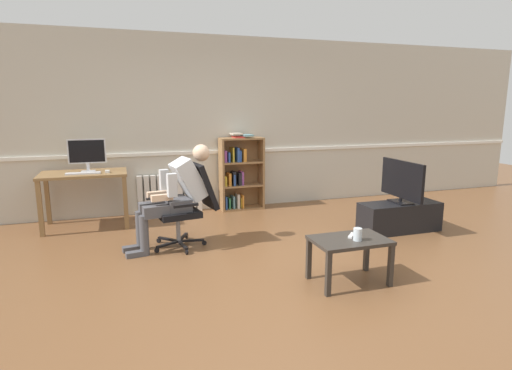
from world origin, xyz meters
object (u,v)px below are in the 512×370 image
at_px(radiator, 170,194).
at_px(coffee_table, 350,245).
at_px(imac_monitor, 87,153).
at_px(keyboard, 83,173).
at_px(office_chair, 189,202).
at_px(computer_desk, 84,181).
at_px(spare_remote, 351,235).
at_px(drinking_glass, 358,234).
at_px(computer_mouse, 107,171).
at_px(bookshelf, 239,174).
at_px(tv_stand, 399,217).
at_px(person_seated, 175,193).
at_px(tv_screen, 402,181).

distance_m(radiator, coffee_table, 3.38).
distance_m(imac_monitor, keyboard, 0.33).
height_order(radiator, office_chair, office_chair).
bearing_deg(radiator, office_chair, -88.38).
height_order(computer_desk, spare_remote, computer_desk).
bearing_deg(coffee_table, drinking_glass, -62.44).
bearing_deg(computer_mouse, drinking_glass, -50.71).
xyz_separation_m(keyboard, drinking_glass, (2.50, -2.66, -0.28)).
distance_m(radiator, office_chair, 1.61).
height_order(keyboard, bookshelf, bookshelf).
distance_m(computer_desk, keyboard, 0.19).
distance_m(computer_mouse, tv_stand, 3.95).
xyz_separation_m(keyboard, office_chair, (1.22, -1.06, -0.24)).
distance_m(bookshelf, person_seated, 1.94).
relative_size(bookshelf, tv_stand, 1.13).
xyz_separation_m(keyboard, tv_stand, (3.95, -1.39, -0.57)).
xyz_separation_m(computer_mouse, coffee_table, (2.16, -2.62, -0.41)).
relative_size(tv_stand, spare_remote, 7.18).
bearing_deg(keyboard, tv_screen, -19.34).
bearing_deg(computer_mouse, imac_monitor, 141.76).
xyz_separation_m(keyboard, radiator, (1.18, 0.53, -0.46)).
bearing_deg(tv_screen, spare_remote, 130.58).
distance_m(tv_stand, tv_screen, 0.48).
bearing_deg(bookshelf, coffee_table, -86.22).
height_order(computer_desk, tv_screen, tv_screen).
xyz_separation_m(coffee_table, spare_remote, (0.05, 0.06, 0.08)).
relative_size(person_seated, tv_stand, 1.11).
bearing_deg(person_seated, tv_stand, 74.87).
xyz_separation_m(bookshelf, spare_remote, (0.25, -2.97, -0.13)).
xyz_separation_m(radiator, coffee_table, (1.29, -3.13, 0.06)).
xyz_separation_m(keyboard, computer_mouse, (0.30, 0.02, 0.01)).
height_order(computer_mouse, person_seated, person_seated).
bearing_deg(tv_screen, radiator, 57.12).
xyz_separation_m(computer_desk, person_seated, (1.07, -1.23, 0.00)).
distance_m(computer_mouse, bookshelf, 2.01).
height_order(person_seated, tv_screen, person_seated).
xyz_separation_m(tv_stand, tv_screen, (0.00, -0.00, 0.48)).
xyz_separation_m(person_seated, drinking_glass, (1.44, -1.57, -0.16)).
bearing_deg(imac_monitor, office_chair, -47.57).
height_order(bookshelf, coffee_table, bookshelf).
bearing_deg(tv_stand, keyboard, 160.66).
height_order(computer_mouse, tv_screen, tv_screen).
distance_m(computer_desk, imac_monitor, 0.38).
bearing_deg(spare_remote, computer_desk, -3.55).
relative_size(imac_monitor, spare_remote, 3.27).
xyz_separation_m(person_seated, tv_screen, (2.89, -0.30, 0.03)).
distance_m(computer_mouse, drinking_glass, 3.48).
xyz_separation_m(computer_desk, computer_mouse, (0.31, -0.12, 0.13)).
relative_size(keyboard, office_chair, 0.44).
height_order(office_chair, person_seated, person_seated).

